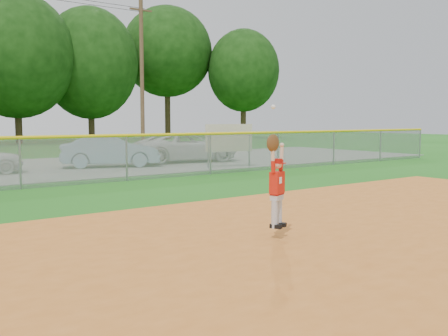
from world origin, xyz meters
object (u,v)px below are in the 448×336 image
Objects in this scene: car_blue at (110,151)px; sponsor_sign at (229,139)px; ballplayer at (276,181)px; car_white_b at (187,147)px.

car_blue is 5.03m from sponsor_sign.
ballplayer reaches higher than sponsor_sign.
car_blue is at bearing 142.34° from sponsor_sign.
sponsor_sign is 0.97× the size of ballplayer.
car_white_b is 15.51m from ballplayer.
car_white_b is 2.47× the size of sponsor_sign.
car_blue is 1.98× the size of ballplayer.
car_blue is at bearing 103.09° from car_white_b.
sponsor_sign is at bearing -171.04° from car_white_b.
sponsor_sign is (0.00, -3.35, 0.49)m from car_white_b.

